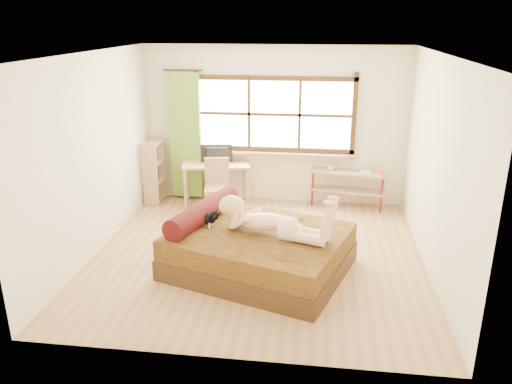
# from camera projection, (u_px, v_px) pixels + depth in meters

# --- Properties ---
(floor) EXTENTS (4.50, 4.50, 0.00)m
(floor) POSITION_uv_depth(u_px,v_px,m) (258.00, 255.00, 6.92)
(floor) COLOR #9E754C
(floor) RESTS_ON ground
(ceiling) EXTENTS (4.50, 4.50, 0.00)m
(ceiling) POSITION_uv_depth(u_px,v_px,m) (258.00, 54.00, 6.03)
(ceiling) COLOR white
(ceiling) RESTS_ON wall_back
(wall_back) EXTENTS (4.50, 0.00, 4.50)m
(wall_back) POSITION_uv_depth(u_px,v_px,m) (274.00, 126.00, 8.58)
(wall_back) COLOR silver
(wall_back) RESTS_ON floor
(wall_front) EXTENTS (4.50, 0.00, 4.50)m
(wall_front) POSITION_uv_depth(u_px,v_px,m) (226.00, 230.00, 4.37)
(wall_front) COLOR silver
(wall_front) RESTS_ON floor
(wall_left) EXTENTS (0.00, 4.50, 4.50)m
(wall_left) POSITION_uv_depth(u_px,v_px,m) (93.00, 155.00, 6.75)
(wall_left) COLOR silver
(wall_left) RESTS_ON floor
(wall_right) EXTENTS (0.00, 4.50, 4.50)m
(wall_right) POSITION_uv_depth(u_px,v_px,m) (437.00, 167.00, 6.20)
(wall_right) COLOR silver
(wall_right) RESTS_ON floor
(window) EXTENTS (2.80, 0.16, 1.46)m
(window) POSITION_uv_depth(u_px,v_px,m) (274.00, 117.00, 8.50)
(window) COLOR #FFEDBF
(window) RESTS_ON wall_back
(curtain) EXTENTS (0.55, 0.10, 2.20)m
(curtain) POSITION_uv_depth(u_px,v_px,m) (185.00, 136.00, 8.72)
(curtain) COLOR #517F22
(curtain) RESTS_ON wall_back
(bed) EXTENTS (2.56, 2.30, 0.81)m
(bed) POSITION_uv_depth(u_px,v_px,m) (256.00, 248.00, 6.45)
(bed) COLOR #331B0F
(bed) RESTS_ON floor
(woman) EXTENTS (1.55, 0.88, 0.64)m
(woman) POSITION_uv_depth(u_px,v_px,m) (271.00, 211.00, 6.18)
(woman) COLOR beige
(woman) RESTS_ON bed
(kitten) EXTENTS (0.34, 0.22, 0.26)m
(kitten) POSITION_uv_depth(u_px,v_px,m) (205.00, 217.00, 6.49)
(kitten) COLOR black
(kitten) RESTS_ON bed
(desk) EXTENTS (1.23, 0.72, 0.72)m
(desk) POSITION_uv_depth(u_px,v_px,m) (216.00, 169.00, 8.66)
(desk) COLOR tan
(desk) RESTS_ON floor
(monitor) EXTENTS (0.55, 0.16, 0.32)m
(monitor) POSITION_uv_depth(u_px,v_px,m) (216.00, 154.00, 8.62)
(monitor) COLOR black
(monitor) RESTS_ON desk
(chair) EXTENTS (0.47, 0.47, 0.90)m
(chair) POSITION_uv_depth(u_px,v_px,m) (217.00, 182.00, 8.34)
(chair) COLOR tan
(chair) RESTS_ON floor
(pipe_shelf) EXTENTS (1.31, 0.52, 0.72)m
(pipe_shelf) POSITION_uv_depth(u_px,v_px,m) (349.00, 181.00, 8.55)
(pipe_shelf) COLOR tan
(pipe_shelf) RESTS_ON floor
(cup) EXTENTS (0.14, 0.14, 0.10)m
(cup) POSITION_uv_depth(u_px,v_px,m) (331.00, 168.00, 8.51)
(cup) COLOR gray
(cup) RESTS_ON pipe_shelf
(book) EXTENTS (0.22, 0.28, 0.02)m
(book) POSITION_uv_depth(u_px,v_px,m) (360.00, 171.00, 8.47)
(book) COLOR gray
(book) RESTS_ON pipe_shelf
(bookshelf) EXTENTS (0.27, 0.48, 1.10)m
(bookshelf) POSITION_uv_depth(u_px,v_px,m) (154.00, 171.00, 8.76)
(bookshelf) COLOR tan
(bookshelf) RESTS_ON floor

